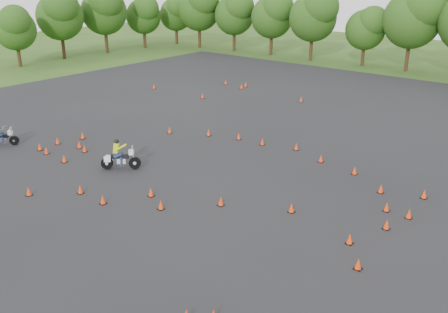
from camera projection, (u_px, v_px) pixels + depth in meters
ground at (174, 201)px, 25.07m from camera, size 140.00×140.00×0.00m
asphalt_pad at (245, 166)px, 29.40m from camera, size 62.00×62.00×0.00m
treeline at (447, 39)px, 47.97m from camera, size 86.83×32.03×10.65m
traffic_cones at (240, 167)px, 28.68m from camera, size 35.88×32.78×0.45m
rider_grey at (2, 134)px, 32.67m from camera, size 1.91×1.84×1.57m
rider_yellow at (120, 155)px, 28.65m from camera, size 2.19×2.03×1.77m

